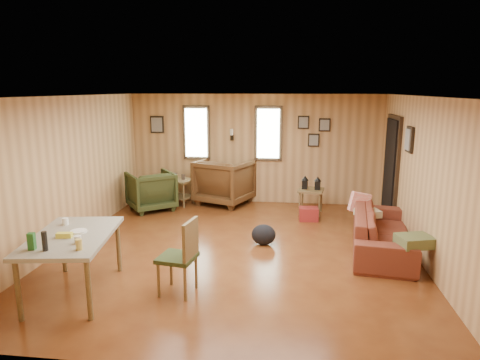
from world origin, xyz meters
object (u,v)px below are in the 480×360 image
at_px(recliner_brown, 225,179).
at_px(recliner_green, 151,189).
at_px(end_table, 180,187).
at_px(side_table, 311,188).
at_px(dining_table, 72,240).
at_px(sofa, 383,224).

xyz_separation_m(recliner_brown, recliner_green, (-1.46, -0.67, -0.10)).
distance_m(recliner_brown, recliner_green, 1.62).
xyz_separation_m(recliner_green, end_table, (0.49, 0.47, -0.06)).
bearing_deg(end_table, side_table, -7.11).
distance_m(recliner_green, end_table, 0.69).
relative_size(recliner_brown, dining_table, 0.68).
relative_size(sofa, recliner_brown, 2.00).
relative_size(recliner_brown, recliner_green, 1.23).
height_order(sofa, recliner_green, recliner_green).
bearing_deg(sofa, recliner_green, 75.17).
xyz_separation_m(recliner_green, side_table, (3.33, 0.12, 0.09)).
bearing_deg(sofa, end_table, 67.16).
bearing_deg(side_table, sofa, -61.63).
bearing_deg(end_table, recliner_green, -136.04).
distance_m(end_table, dining_table, 4.28).
height_order(recliner_green, end_table, recliner_green).
bearing_deg(dining_table, sofa, 17.14).
xyz_separation_m(recliner_brown, side_table, (1.86, -0.55, -0.02)).
relative_size(recliner_brown, end_table, 1.58).
bearing_deg(recliner_brown, recliner_green, 46.75).
xyz_separation_m(sofa, side_table, (-1.04, 1.93, 0.11)).
relative_size(side_table, dining_table, 0.48).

